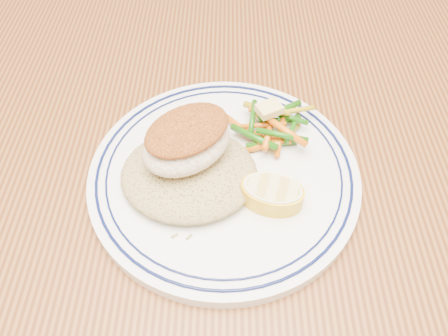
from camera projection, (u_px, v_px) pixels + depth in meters
dining_table at (188, 200)px, 0.58m from camera, size 1.50×0.90×0.75m
plate at (224, 174)px, 0.48m from camera, size 0.29×0.29×0.02m
rice_pilaf at (189, 172)px, 0.45m from camera, size 0.14×0.13×0.03m
fish_fillet at (187, 140)px, 0.44m from camera, size 0.12×0.12×0.05m
vegetable_pile at (271, 127)px, 0.49m from camera, size 0.11×0.08×0.03m
butter_pat at (269, 109)px, 0.48m from camera, size 0.03×0.03×0.01m
lemon_wedge at (272, 193)px, 0.44m from camera, size 0.07×0.07×0.02m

